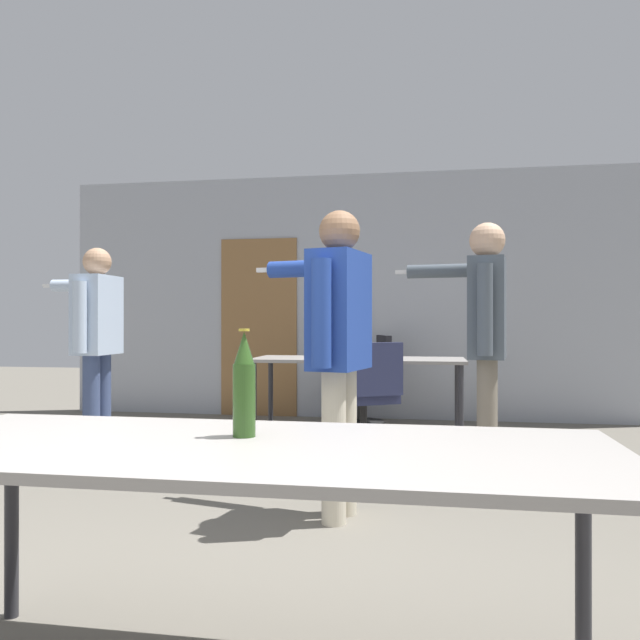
% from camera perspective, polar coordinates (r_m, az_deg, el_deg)
% --- Properties ---
extents(back_wall, '(6.72, 0.12, 2.76)m').
position_cam_1_polar(back_wall, '(7.11, 2.88, 2.13)').
color(back_wall, '#A3A8B2').
rests_on(back_wall, ground_plane).
extents(conference_table_near, '(2.12, 0.83, 0.74)m').
position_cam_1_polar(conference_table_near, '(1.84, -6.84, -12.98)').
color(conference_table_near, gray).
rests_on(conference_table_near, ground_plane).
extents(conference_table_far, '(2.00, 0.76, 0.74)m').
position_cam_1_polar(conference_table_far, '(5.97, 3.52, -4.12)').
color(conference_table_far, gray).
rests_on(conference_table_far, ground_plane).
extents(person_center_tall, '(0.78, 0.65, 1.69)m').
position_cam_1_polar(person_center_tall, '(5.43, -19.84, -0.88)').
color(person_center_tall, '#3D4C75').
rests_on(person_center_tall, ground_plane).
extents(person_near_casual, '(0.77, 0.68, 1.75)m').
position_cam_1_polar(person_near_casual, '(4.27, 14.85, -0.49)').
color(person_near_casual, slate).
rests_on(person_near_casual, ground_plane).
extents(person_right_polo, '(0.75, 0.75, 1.71)m').
position_cam_1_polar(person_right_polo, '(3.45, 1.57, -1.15)').
color(person_right_polo, beige).
rests_on(person_right_polo, ground_plane).
extents(office_chair_far_right, '(0.64, 0.67, 0.92)m').
position_cam_1_polar(office_chair_far_right, '(5.14, 4.34, -7.50)').
color(office_chair_far_right, black).
rests_on(office_chair_far_right, ground_plane).
extents(office_chair_near_pushed, '(0.63, 0.59, 0.94)m').
position_cam_1_polar(office_chair_near_pushed, '(6.69, 4.33, -5.67)').
color(office_chair_near_pushed, black).
rests_on(office_chair_near_pushed, ground_plane).
extents(beer_bottle, '(0.07, 0.07, 0.33)m').
position_cam_1_polar(beer_bottle, '(1.92, -6.95, -5.99)').
color(beer_bottle, '#2D511E').
rests_on(beer_bottle, conference_table_near).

